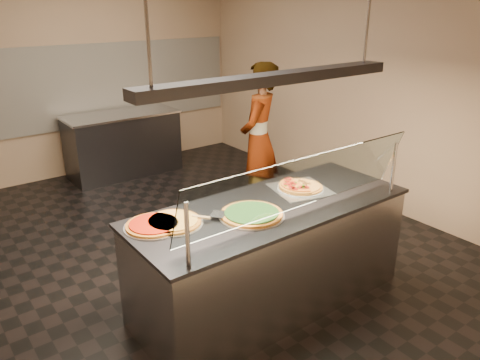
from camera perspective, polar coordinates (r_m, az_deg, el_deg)
ground at (r=5.16m, az=-6.00°, el=-7.97°), size 5.00×6.00×0.02m
wall_back at (r=7.35m, az=-19.01°, el=12.28°), size 5.00×0.02×3.00m
wall_right at (r=6.25m, az=13.94°, el=11.41°), size 0.02×6.00×3.00m
tile_band at (r=7.35m, az=-18.74°, el=10.73°), size 4.90×0.02×1.20m
serving_counter at (r=4.03m, az=3.69°, el=-9.08°), size 2.38×0.94×0.93m
sneeze_guard at (r=3.47m, az=7.65°, el=-0.46°), size 2.14×0.18×0.54m
perforated_tray at (r=4.16m, az=7.32°, el=-1.01°), size 0.55×0.55×0.01m
half_pizza_pepperoni at (r=4.09m, az=6.41°, el=-0.93°), size 0.27×0.41×0.05m
half_pizza_sausage at (r=4.21m, az=8.17°, el=-0.46°), size 0.27×0.41×0.04m
pizza_spinach at (r=3.62m, az=1.39°, el=-4.13°), size 0.52×0.52×0.03m
pizza_cheese at (r=3.54m, az=-8.19°, el=-5.02°), size 0.45×0.45×0.03m
pizza_tomato at (r=3.51m, az=-10.48°, el=-5.40°), size 0.44×0.44×0.03m
pizza_spatula at (r=3.58m, az=-3.92°, el=-4.31°), size 0.28×0.17×0.02m
prep_table at (r=7.27m, az=-14.06°, el=4.32°), size 1.64×0.74×0.93m
worker at (r=5.61m, az=2.29°, el=4.85°), size 0.80×0.74×1.84m
heat_lamp_housing at (r=3.53m, az=4.27°, el=12.23°), size 2.30×0.18×0.08m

